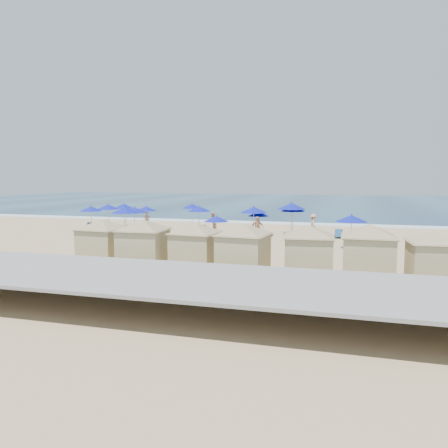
# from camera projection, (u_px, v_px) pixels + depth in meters

# --- Properties ---
(ground) EXTENTS (160.00, 160.00, 0.00)m
(ground) POSITION_uv_depth(u_px,v_px,m) (207.00, 244.00, 31.22)
(ground) COLOR tan
(ground) RESTS_ON ground
(ocean) EXTENTS (160.00, 80.00, 0.06)m
(ocean) POSITION_uv_depth(u_px,v_px,m) (297.00, 203.00, 83.75)
(ocean) COLOR navy
(ocean) RESTS_ON ground
(surf_line) EXTENTS (160.00, 2.50, 0.08)m
(surf_line) POSITION_uv_depth(u_px,v_px,m) (253.00, 223.00, 46.03)
(surf_line) COLOR white
(surf_line) RESTS_ON ground
(seawall) EXTENTS (160.00, 6.10, 1.22)m
(seawall) POSITION_uv_depth(u_px,v_px,m) (105.00, 275.00, 18.27)
(seawall) COLOR gray
(seawall) RESTS_ON ground
(trash_bin) EXTENTS (1.05, 1.05, 0.87)m
(trash_bin) POSITION_uv_depth(u_px,v_px,m) (227.00, 250.00, 26.17)
(trash_bin) COLOR black
(trash_bin) RESTS_ON ground
(cabana_0) EXTENTS (4.47, 4.47, 2.81)m
(cabana_0) POSITION_uv_depth(u_px,v_px,m) (103.00, 237.00, 22.93)
(cabana_0) COLOR #C4B486
(cabana_0) RESTS_ON ground
(cabana_1) EXTENTS (4.63, 4.63, 2.91)m
(cabana_1) POSITION_uv_depth(u_px,v_px,m) (143.00, 239.00, 21.84)
(cabana_1) COLOR #C4B486
(cabana_1) RESTS_ON ground
(cabana_2) EXTENTS (4.41, 4.41, 2.77)m
(cabana_2) POSITION_uv_depth(u_px,v_px,m) (195.00, 242.00, 21.45)
(cabana_2) COLOR #C4B486
(cabana_2) RESTS_ON ground
(cabana_3) EXTENTS (4.55, 4.55, 2.87)m
(cabana_3) POSITION_uv_depth(u_px,v_px,m) (243.00, 244.00, 20.28)
(cabana_3) COLOR #C4B486
(cabana_3) RESTS_ON ground
(cabana_4) EXTENTS (4.51, 4.51, 2.84)m
(cabana_4) POSITION_uv_depth(u_px,v_px,m) (309.00, 246.00, 19.79)
(cabana_4) COLOR #C4B486
(cabana_4) RESTS_ON ground
(cabana_5) EXTENTS (4.71, 4.71, 2.95)m
(cabana_5) POSITION_uv_depth(u_px,v_px,m) (369.00, 247.00, 19.19)
(cabana_5) COLOR #C4B486
(cabana_5) RESTS_ON ground
(cabana_6) EXTENTS (4.37, 4.37, 2.75)m
(cabana_6) POSITION_uv_depth(u_px,v_px,m) (435.00, 253.00, 18.35)
(cabana_6) COLOR #C4B486
(cabana_6) RESTS_ON ground
(umbrella_0) EXTENTS (2.03, 2.03, 2.31)m
(umbrella_0) POSITION_uv_depth(u_px,v_px,m) (124.00, 206.00, 42.47)
(umbrella_0) COLOR #A5A8AD
(umbrella_0) RESTS_ON ground
(umbrella_1) EXTENTS (2.02, 2.02, 2.30)m
(umbrella_1) POSITION_uv_depth(u_px,v_px,m) (91.00, 209.00, 38.81)
(umbrella_1) COLOR #A5A8AD
(umbrella_1) RESTS_ON ground
(umbrella_2) EXTENTS (2.08, 2.08, 2.37)m
(umbrella_2) POSITION_uv_depth(u_px,v_px,m) (108.00, 207.00, 40.39)
(umbrella_2) COLOR #A5A8AD
(umbrella_2) RESTS_ON ground
(umbrella_3) EXTENTS (2.10, 2.10, 2.39)m
(umbrella_3) POSITION_uv_depth(u_px,v_px,m) (134.00, 210.00, 36.22)
(umbrella_3) COLOR #A5A8AD
(umbrella_3) RESTS_ON ground
(umbrella_4) EXTENTS (2.00, 2.00, 2.28)m
(umbrella_4) POSITION_uv_depth(u_px,v_px,m) (192.00, 206.00, 42.71)
(umbrella_4) COLOR #A5A8AD
(umbrella_4) RESTS_ON ground
(umbrella_5) EXTENTS (2.07, 2.07, 2.36)m
(umbrella_5) POSITION_uv_depth(u_px,v_px,m) (199.00, 209.00, 37.95)
(umbrella_5) COLOR #A5A8AD
(umbrella_5) RESTS_ON ground
(umbrella_6) EXTENTS (1.81, 1.81, 2.06)m
(umbrella_6) POSITION_uv_depth(u_px,v_px,m) (216.00, 219.00, 31.36)
(umbrella_6) COLOR #A5A8AD
(umbrella_6) RESTS_ON ground
(umbrella_7) EXTENTS (1.82, 1.82, 2.07)m
(umbrella_7) POSITION_uv_depth(u_px,v_px,m) (259.00, 214.00, 35.76)
(umbrella_7) COLOR #A5A8AD
(umbrella_7) RESTS_ON ground
(umbrella_8) EXTENTS (2.20, 2.20, 2.50)m
(umbrella_8) POSITION_uv_depth(u_px,v_px,m) (254.00, 210.00, 35.00)
(umbrella_8) COLOR #A5A8AD
(umbrella_8) RESTS_ON ground
(umbrella_9) EXTENTS (2.15, 2.15, 2.45)m
(umbrella_9) POSITION_uv_depth(u_px,v_px,m) (293.00, 209.00, 37.09)
(umbrella_9) COLOR #A5A8AD
(umbrella_9) RESTS_ON ground
(umbrella_10) EXTENTS (2.40, 2.40, 2.73)m
(umbrella_10) POSITION_uv_depth(u_px,v_px,m) (291.00, 206.00, 36.56)
(umbrella_10) COLOR #A5A8AD
(umbrella_10) RESTS_ON ground
(umbrella_11) EXTENTS (2.08, 2.08, 2.37)m
(umbrella_11) POSITION_uv_depth(u_px,v_px,m) (351.00, 218.00, 28.75)
(umbrella_11) COLOR #A5A8AD
(umbrella_11) RESTS_ON ground
(umbrella_12) EXTENTS (2.21, 2.21, 2.51)m
(umbrella_12) POSITION_uv_depth(u_px,v_px,m) (126.00, 210.00, 34.76)
(umbrella_12) COLOR #A5A8AD
(umbrella_12) RESTS_ON ground
(umbrella_13) EXTENTS (1.92, 1.92, 2.19)m
(umbrella_13) POSITION_uv_depth(u_px,v_px,m) (146.00, 209.00, 40.31)
(umbrella_13) COLOR #A5A8AD
(umbrella_13) RESTS_ON ground
(beach_chair_0) EXTENTS (0.84, 1.41, 0.72)m
(beach_chair_0) POSITION_uv_depth(u_px,v_px,m) (92.00, 227.00, 39.78)
(beach_chair_0) COLOR navy
(beach_chair_0) RESTS_ON ground
(beach_chair_1) EXTENTS (0.97, 1.35, 0.68)m
(beach_chair_1) POSITION_uv_depth(u_px,v_px,m) (147.00, 224.00, 42.38)
(beach_chair_1) COLOR navy
(beach_chair_1) RESTS_ON ground
(beach_chair_2) EXTENTS (0.52, 1.16, 0.63)m
(beach_chair_2) POSITION_uv_depth(u_px,v_px,m) (193.00, 229.00, 38.79)
(beach_chair_2) COLOR navy
(beach_chair_2) RESTS_ON ground
(beach_chair_3) EXTENTS (0.65, 1.36, 0.74)m
(beach_chair_3) POSITION_uv_depth(u_px,v_px,m) (209.00, 235.00, 34.53)
(beach_chair_3) COLOR navy
(beach_chair_3) RESTS_ON ground
(beach_chair_4) EXTENTS (0.83, 1.22, 0.62)m
(beach_chair_4) POSITION_uv_depth(u_px,v_px,m) (243.00, 239.00, 32.27)
(beach_chair_4) COLOR navy
(beach_chair_4) RESTS_ON ground
(beach_chair_5) EXTENTS (0.73, 1.42, 0.75)m
(beach_chair_5) POSITION_uv_depth(u_px,v_px,m) (339.00, 235.00, 34.39)
(beach_chair_5) COLOR navy
(beach_chair_5) RESTS_ON ground
(beachgoer_0) EXTENTS (0.69, 0.70, 1.62)m
(beachgoer_0) POSITION_uv_depth(u_px,v_px,m) (147.00, 221.00, 39.99)
(beachgoer_0) COLOR tan
(beachgoer_0) RESTS_ON ground
(beachgoer_1) EXTENTS (0.63, 0.80, 1.63)m
(beachgoer_1) POSITION_uv_depth(u_px,v_px,m) (213.00, 221.00, 39.35)
(beachgoer_1) COLOR tan
(beachgoer_1) RESTS_ON ground
(beachgoer_2) EXTENTS (1.14, 0.83, 1.80)m
(beachgoer_2) POSITION_uv_depth(u_px,v_px,m) (257.00, 228.00, 33.48)
(beachgoer_2) COLOR tan
(beachgoer_2) RESTS_ON ground
(beachgoer_3) EXTENTS (0.94, 1.23, 1.69)m
(beachgoer_3) POSITION_uv_depth(u_px,v_px,m) (313.00, 224.00, 37.06)
(beachgoer_3) COLOR tan
(beachgoer_3) RESTS_ON ground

